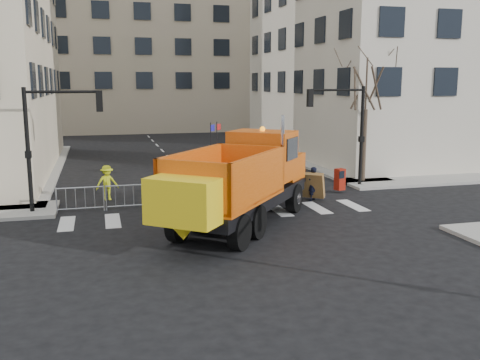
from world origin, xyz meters
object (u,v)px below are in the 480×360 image
object	(u,v)px
cop_c	(296,181)
worker	(107,183)
cop_a	(312,184)
plow_truck	(239,179)
cop_b	(273,186)
newspaper_box	(340,179)

from	to	relation	value
cop_c	worker	bearing A→B (deg)	-75.49
cop_a	cop_c	distance (m)	0.88
plow_truck	worker	size ratio (longest dim) A/B	6.39
worker	cop_a	bearing A→B (deg)	-25.64
cop_a	cop_b	size ratio (longest dim) A/B	0.99
cop_a	worker	xyz separation A→B (m)	(-9.51, 1.91, 0.16)
newspaper_box	plow_truck	bearing A→B (deg)	-161.05
plow_truck	newspaper_box	distance (m)	8.45
cop_a	cop_b	world-z (taller)	cop_b
cop_b	cop_a	bearing A→B (deg)	168.45
cop_a	cop_c	xyz separation A→B (m)	(-0.86, 0.00, 0.19)
cop_a	worker	world-z (taller)	worker
cop_a	newspaper_box	bearing A→B (deg)	174.38
plow_truck	cop_a	distance (m)	6.04
cop_b	plow_truck	bearing A→B (deg)	43.68
cop_b	cop_c	world-z (taller)	cop_c
cop_c	worker	world-z (taller)	cop_c
plow_truck	newspaper_box	xyz separation A→B (m)	(6.66, 5.06, -1.21)
worker	newspaper_box	distance (m)	11.58
plow_truck	cop_c	size ratio (longest dim) A/B	5.26
cop_a	cop_c	size ratio (longest dim) A/B	0.81
cop_a	cop_c	bearing A→B (deg)	-38.16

